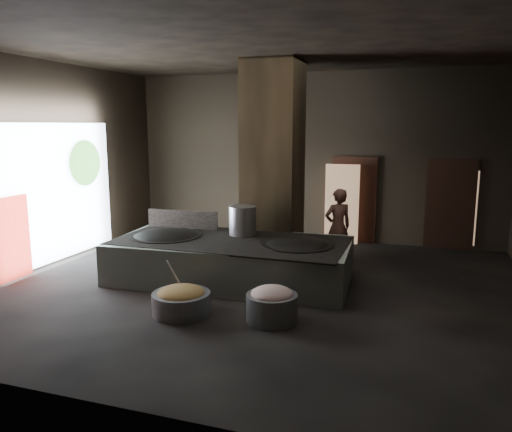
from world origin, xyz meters
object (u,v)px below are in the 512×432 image
(stock_pot, at_px, (243,221))
(cook, at_px, (338,227))
(wok_right, at_px, (297,249))
(meat_basin, at_px, (272,308))
(wok_left, at_px, (165,239))
(veg_basin, at_px, (181,303))
(hearth_platform, at_px, (231,260))

(stock_pot, distance_m, cook, 2.20)
(wok_right, distance_m, meat_basin, 1.95)
(wok_left, bearing_deg, veg_basin, -55.41)
(stock_pot, relative_size, veg_basin, 0.63)
(wok_left, relative_size, veg_basin, 1.53)
(cook, xyz_separation_m, veg_basin, (-1.97, -3.77, -0.69))
(wok_right, height_order, veg_basin, wok_right)
(wok_right, relative_size, stock_pot, 2.25)
(stock_pot, height_order, veg_basin, stock_pot)
(stock_pot, height_order, meat_basin, stock_pot)
(stock_pot, bearing_deg, veg_basin, -93.79)
(stock_pot, bearing_deg, cook, 34.55)
(hearth_platform, distance_m, stock_pot, 0.91)
(hearth_platform, xyz_separation_m, wok_left, (-1.45, -0.05, 0.34))
(stock_pot, distance_m, meat_basin, 2.88)
(wok_left, relative_size, wok_right, 1.07)
(meat_basin, bearing_deg, cook, 83.05)
(stock_pot, bearing_deg, meat_basin, -60.18)
(stock_pot, bearing_deg, wok_right, -21.04)
(hearth_platform, height_order, wok_left, wok_left)
(wok_left, distance_m, cook, 3.78)
(hearth_platform, bearing_deg, cook, 40.73)
(stock_pot, distance_m, veg_basin, 2.71)
(cook, bearing_deg, meat_basin, 48.07)
(hearth_platform, bearing_deg, wok_right, -1.19)
(stock_pot, xyz_separation_m, veg_basin, (-0.17, -2.53, -0.95))
(wok_right, distance_m, stock_pot, 1.44)
(cook, distance_m, veg_basin, 4.31)
(wok_left, height_order, cook, cook)
(wok_left, xyz_separation_m, cook, (3.30, 1.84, 0.12))
(hearth_platform, bearing_deg, meat_basin, -55.60)
(wok_right, height_order, meat_basin, wok_right)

